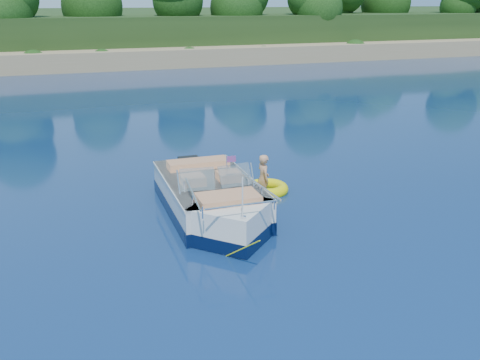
{
  "coord_description": "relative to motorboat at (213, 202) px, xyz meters",
  "views": [
    {
      "loc": [
        -4.53,
        -9.58,
        5.41
      ],
      "look_at": [
        0.01,
        3.11,
        0.85
      ],
      "focal_mm": 40.0,
      "sensor_mm": 36.0,
      "label": 1
    }
  ],
  "objects": [
    {
      "name": "ground",
      "position": [
        0.81,
        -2.89,
        -0.4
      ],
      "size": [
        160.0,
        160.0,
        0.0
      ],
      "primitive_type": "plane",
      "color": "#091F44",
      "rests_on": "ground"
    },
    {
      "name": "shoreline",
      "position": [
        0.81,
        60.88,
        0.57
      ],
      "size": [
        170.0,
        59.0,
        6.0
      ],
      "color": "#968157",
      "rests_on": "ground"
    },
    {
      "name": "motorboat",
      "position": [
        0.0,
        0.0,
        0.0
      ],
      "size": [
        2.32,
        6.26,
        2.08
      ],
      "rotation": [
        0.0,
        0.0,
        -0.02
      ],
      "color": "silver",
      "rests_on": "ground"
    },
    {
      "name": "tow_tube",
      "position": [
        2.06,
        1.3,
        -0.32
      ],
      "size": [
        1.57,
        1.57,
        0.34
      ],
      "rotation": [
        0.0,
        0.0,
        -0.27
      ],
      "color": "#F2E807",
      "rests_on": "ground"
    },
    {
      "name": "boy",
      "position": [
        1.96,
        1.4,
        -0.4
      ],
      "size": [
        0.4,
        0.84,
        1.64
      ],
      "primitive_type": "imported",
      "rotation": [
        0.0,
        -0.17,
        1.6
      ],
      "color": "tan",
      "rests_on": "ground"
    }
  ]
}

